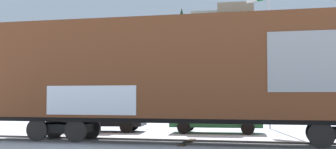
{
  "coord_description": "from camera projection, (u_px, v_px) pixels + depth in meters",
  "views": [
    {
      "loc": [
        1.76,
        -17.55,
        1.77
      ],
      "look_at": [
        -1.79,
        1.44,
        2.75
      ],
      "focal_mm": 48.7,
      "sensor_mm": 36.0,
      "label": 1
    }
  ],
  "objects": [
    {
      "name": "ground_plane",
      "position": [
        207.0,
        144.0,
        17.47
      ],
      "size": [
        260.0,
        260.0,
        0.0
      ],
      "primitive_type": "plane",
      "color": "silver"
    },
    {
      "name": "track",
      "position": [
        173.0,
        142.0,
        17.76
      ],
      "size": [
        59.99,
        5.5,
        0.08
      ],
      "color": "#4C4742",
      "rests_on": "ground_plane"
    },
    {
      "name": "freight_car",
      "position": [
        194.0,
        70.0,
        17.7
      ],
      "size": [
        17.36,
        3.9,
        5.02
      ],
      "color": "brown",
      "rests_on": "ground_plane"
    },
    {
      "name": "flagpole",
      "position": [
        264.0,
        31.0,
        26.38
      ],
      "size": [
        1.36,
        1.07,
        8.61
      ],
      "color": "silver",
      "rests_on": "ground_plane"
    },
    {
      "name": "hillside",
      "position": [
        243.0,
        72.0,
        79.62
      ],
      "size": [
        111.71,
        35.99,
        17.28
      ],
      "color": "gray",
      "rests_on": "ground_plane"
    },
    {
      "name": "parked_car_black",
      "position": [
        99.0,
        115.0,
        23.79
      ],
      "size": [
        4.79,
        2.21,
        1.76
      ],
      "color": "black",
      "rests_on": "ground_plane"
    },
    {
      "name": "parked_car_green",
      "position": [
        216.0,
        114.0,
        22.71
      ],
      "size": [
        4.52,
        1.95,
        1.83
      ],
      "color": "#1E5933",
      "rests_on": "ground_plane"
    }
  ]
}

